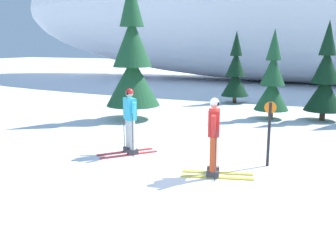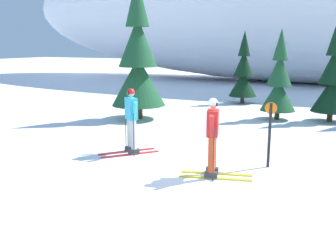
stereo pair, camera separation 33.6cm
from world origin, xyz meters
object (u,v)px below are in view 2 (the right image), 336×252
at_px(skier_cyan_jacket, 131,120).
at_px(pine_tree_far_left, 138,61).
at_px(pine_tree_center_right, 333,80).
at_px(pine_tree_center, 279,82).
at_px(trail_marker_post, 270,131).
at_px(skier_red_jacket, 213,136).
at_px(pine_tree_center_left, 243,73).

distance_m(skier_cyan_jacket, pine_tree_far_left, 5.15).
xyz_separation_m(skier_cyan_jacket, pine_tree_center_right, (4.52, 7.09, 0.66)).
relative_size(pine_tree_center, pine_tree_center_right, 0.92).
bearing_deg(trail_marker_post, pine_tree_center, 98.63).
height_order(pine_tree_far_left, pine_tree_center, pine_tree_far_left).
xyz_separation_m(skier_red_jacket, trail_marker_post, (0.99, 1.21, -0.04)).
bearing_deg(skier_cyan_jacket, pine_tree_center, 68.40).
height_order(skier_cyan_jacket, skier_red_jacket, skier_cyan_jacket).
relative_size(skier_red_jacket, pine_tree_center, 0.50).
bearing_deg(pine_tree_center_left, skier_cyan_jacket, -91.54).
distance_m(pine_tree_far_left, pine_tree_center, 5.49).
relative_size(skier_cyan_jacket, pine_tree_far_left, 0.33).
bearing_deg(pine_tree_center, pine_tree_center_right, 13.23).
bearing_deg(skier_cyan_jacket, pine_tree_center_right, 57.47).
bearing_deg(skier_red_jacket, pine_tree_center_left, 101.85).
relative_size(skier_red_jacket, pine_tree_center_right, 0.47).
height_order(skier_cyan_jacket, pine_tree_far_left, pine_tree_far_left).
distance_m(pine_tree_center_left, trail_marker_post, 10.38).
distance_m(pine_tree_center, trail_marker_post, 6.36).
distance_m(skier_cyan_jacket, trail_marker_post, 3.60).
bearing_deg(trail_marker_post, skier_cyan_jacket, -174.01).
bearing_deg(pine_tree_center_left, pine_tree_center_right, -36.25).
bearing_deg(trail_marker_post, pine_tree_center_left, 108.61).
xyz_separation_m(pine_tree_center_left, trail_marker_post, (3.31, -9.82, -0.60)).
bearing_deg(skier_red_jacket, pine_tree_far_left, 133.13).
xyz_separation_m(skier_cyan_jacket, pine_tree_center_left, (0.27, 10.20, 0.56)).
height_order(skier_cyan_jacket, pine_tree_center, pine_tree_center).
bearing_deg(pine_tree_center, trail_marker_post, -81.37).
xyz_separation_m(pine_tree_center, pine_tree_center_right, (1.89, 0.44, 0.12)).
distance_m(skier_red_jacket, pine_tree_center_right, 8.18).
height_order(pine_tree_center_right, trail_marker_post, pine_tree_center_right).
distance_m(skier_cyan_jacket, pine_tree_center_left, 10.22).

